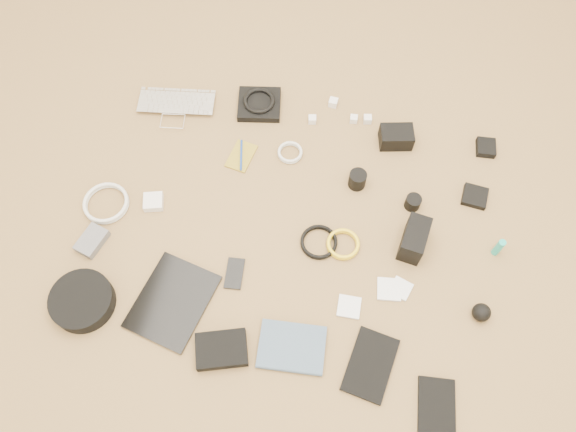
% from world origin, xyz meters
% --- Properties ---
extents(laptop, '(0.31, 0.24, 0.02)m').
position_xyz_m(laptop, '(-0.48, 0.37, 0.01)').
color(laptop, silver).
rests_on(laptop, ground).
extents(headphone_pouch, '(0.18, 0.17, 0.03)m').
position_xyz_m(headphone_pouch, '(-0.18, 0.47, 0.01)').
color(headphone_pouch, black).
rests_on(headphone_pouch, ground).
extents(headphones, '(0.16, 0.16, 0.01)m').
position_xyz_m(headphones, '(-0.18, 0.47, 0.03)').
color(headphones, black).
rests_on(headphones, headphone_pouch).
extents(charger_a, '(0.03, 0.03, 0.03)m').
position_xyz_m(charger_a, '(0.02, 0.44, 0.01)').
color(charger_a, silver).
rests_on(charger_a, ground).
extents(charger_b, '(0.03, 0.03, 0.03)m').
position_xyz_m(charger_b, '(0.08, 0.54, 0.01)').
color(charger_b, silver).
rests_on(charger_b, ground).
extents(charger_c, '(0.03, 0.03, 0.03)m').
position_xyz_m(charger_c, '(0.22, 0.49, 0.01)').
color(charger_c, silver).
rests_on(charger_c, ground).
extents(charger_d, '(0.03, 0.03, 0.02)m').
position_xyz_m(charger_d, '(0.17, 0.48, 0.01)').
color(charger_d, silver).
rests_on(charger_d, ground).
extents(dslr_camera, '(0.13, 0.10, 0.07)m').
position_xyz_m(dslr_camera, '(0.33, 0.42, 0.03)').
color(dslr_camera, black).
rests_on(dslr_camera, ground).
extents(lens_pouch, '(0.07, 0.08, 0.03)m').
position_xyz_m(lens_pouch, '(0.65, 0.46, 0.01)').
color(lens_pouch, black).
rests_on(lens_pouch, ground).
extents(notebook_olive, '(0.10, 0.13, 0.01)m').
position_xyz_m(notebook_olive, '(-0.20, 0.24, 0.00)').
color(notebook_olive, olive).
rests_on(notebook_olive, ground).
extents(pen_blue, '(0.04, 0.12, 0.01)m').
position_xyz_m(pen_blue, '(-0.20, 0.24, 0.01)').
color(pen_blue, '#13379B').
rests_on(pen_blue, notebook_olive).
extents(cable_white_a, '(0.11, 0.11, 0.01)m').
position_xyz_m(cable_white_a, '(-0.03, 0.29, 0.01)').
color(cable_white_a, silver).
rests_on(cable_white_a, ground).
extents(lens_a, '(0.07, 0.07, 0.06)m').
position_xyz_m(lens_a, '(0.22, 0.22, 0.03)').
color(lens_a, black).
rests_on(lens_a, ground).
extents(lens_b, '(0.07, 0.07, 0.05)m').
position_xyz_m(lens_b, '(0.42, 0.17, 0.02)').
color(lens_b, black).
rests_on(lens_b, ground).
extents(card_reader, '(0.09, 0.09, 0.02)m').
position_xyz_m(card_reader, '(0.63, 0.25, 0.01)').
color(card_reader, black).
rests_on(card_reader, ground).
extents(power_brick, '(0.08, 0.08, 0.03)m').
position_xyz_m(power_brick, '(-0.44, -0.01, 0.01)').
color(power_brick, silver).
rests_on(power_brick, ground).
extents(cable_white_b, '(0.17, 0.17, 0.01)m').
position_xyz_m(cable_white_b, '(-0.59, -0.05, 0.01)').
color(cable_white_b, silver).
rests_on(cable_white_b, ground).
extents(cable_black, '(0.14, 0.14, 0.01)m').
position_xyz_m(cable_black, '(0.14, -0.03, 0.01)').
color(cable_black, black).
rests_on(cable_black, ground).
extents(cable_yellow, '(0.13, 0.13, 0.01)m').
position_xyz_m(cable_yellow, '(0.22, -0.02, 0.01)').
color(cable_yellow, yellow).
rests_on(cable_yellow, ground).
extents(flash, '(0.09, 0.14, 0.10)m').
position_xyz_m(flash, '(0.43, 0.02, 0.05)').
color(flash, black).
rests_on(flash, ground).
extents(lens_cleaner, '(0.03, 0.03, 0.08)m').
position_xyz_m(lens_cleaner, '(0.70, 0.06, 0.04)').
color(lens_cleaner, '#19A799').
rests_on(lens_cleaner, ground).
extents(battery_charger, '(0.09, 0.12, 0.03)m').
position_xyz_m(battery_charger, '(-0.59, -0.19, 0.01)').
color(battery_charger, '#59595F').
rests_on(battery_charger, ground).
extents(tablet, '(0.26, 0.31, 0.01)m').
position_xyz_m(tablet, '(-0.27, -0.33, 0.01)').
color(tablet, black).
rests_on(tablet, ground).
extents(phone, '(0.07, 0.11, 0.01)m').
position_xyz_m(phone, '(-0.11, -0.20, 0.00)').
color(phone, black).
rests_on(phone, ground).
extents(filter_case_left, '(0.07, 0.07, 0.01)m').
position_xyz_m(filter_case_left, '(0.27, -0.23, 0.00)').
color(filter_case_left, silver).
rests_on(filter_case_left, ground).
extents(filter_case_mid, '(0.08, 0.08, 0.01)m').
position_xyz_m(filter_case_mid, '(0.38, -0.14, 0.01)').
color(filter_case_mid, silver).
rests_on(filter_case_mid, ground).
extents(filter_case_right, '(0.08, 0.08, 0.01)m').
position_xyz_m(filter_case_right, '(0.42, -0.13, 0.00)').
color(filter_case_right, silver).
rests_on(filter_case_right, ground).
extents(air_blower, '(0.07, 0.07, 0.06)m').
position_xyz_m(air_blower, '(0.67, -0.17, 0.03)').
color(air_blower, black).
rests_on(air_blower, ground).
extents(headphone_case, '(0.24, 0.24, 0.05)m').
position_xyz_m(headphone_case, '(-0.54, -0.39, 0.03)').
color(headphone_case, black).
rests_on(headphone_case, ground).
extents(drive_case, '(0.18, 0.15, 0.04)m').
position_xyz_m(drive_case, '(-0.08, -0.44, 0.02)').
color(drive_case, black).
rests_on(drive_case, ground).
extents(paperback, '(0.21, 0.16, 0.02)m').
position_xyz_m(paperback, '(0.13, -0.46, 0.01)').
color(paperback, '#3F536B').
rests_on(paperback, ground).
extents(notebook_black_a, '(0.16, 0.22, 0.01)m').
position_xyz_m(notebook_black_a, '(0.36, -0.39, 0.01)').
color(notebook_black_a, black).
rests_on(notebook_black_a, ground).
extents(notebook_black_b, '(0.12, 0.17, 0.01)m').
position_xyz_m(notebook_black_b, '(0.56, -0.47, 0.01)').
color(notebook_black_b, black).
rests_on(notebook_black_b, ground).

